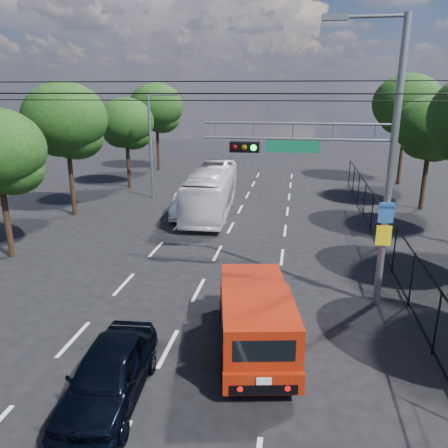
% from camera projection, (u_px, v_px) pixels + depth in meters
% --- Properties ---
extents(lane_markings, '(6.12, 38.00, 0.01)m').
position_uv_depth(lane_markings, '(225.00, 239.00, 22.29)').
color(lane_markings, beige).
rests_on(lane_markings, ground).
extents(signal_mast, '(6.43, 0.39, 9.50)m').
position_uv_depth(signal_mast, '(353.00, 156.00, 14.24)').
color(signal_mast, slate).
rests_on(signal_mast, ground).
extents(streetlight_left, '(2.09, 0.22, 7.08)m').
position_uv_depth(streetlight_left, '(153.00, 142.00, 29.70)').
color(streetlight_left, slate).
rests_on(streetlight_left, ground).
extents(utility_wires, '(22.00, 5.04, 0.74)m').
position_uv_depth(utility_wires, '(200.00, 92.00, 15.30)').
color(utility_wires, black).
rests_on(utility_wires, ground).
extents(fence_right, '(0.06, 34.03, 2.00)m').
position_uv_depth(fence_right, '(389.00, 240.00, 19.04)').
color(fence_right, black).
rests_on(fence_right, ground).
extents(tree_right_d, '(4.32, 4.32, 7.02)m').
position_uv_depth(tree_right_d, '(431.00, 132.00, 26.59)').
color(tree_right_d, black).
rests_on(tree_right_d, ground).
extents(tree_right_e, '(5.28, 5.28, 8.58)m').
position_uv_depth(tree_right_e, '(407.00, 109.00, 33.78)').
color(tree_right_e, black).
rests_on(tree_right_e, ground).
extents(tree_left_c, '(4.80, 4.80, 7.80)m').
position_uv_depth(tree_left_c, '(66.00, 125.00, 25.14)').
color(tree_left_c, black).
rests_on(tree_left_c, ground).
extents(tree_left_d, '(4.20, 4.20, 6.83)m').
position_uv_depth(tree_left_d, '(126.00, 126.00, 32.81)').
color(tree_left_d, black).
rests_on(tree_left_d, ground).
extents(tree_left_e, '(4.92, 4.92, 7.99)m').
position_uv_depth(tree_left_e, '(157.00, 110.00, 40.14)').
color(tree_left_e, black).
rests_on(tree_left_e, ground).
extents(red_pickup, '(2.86, 5.59, 1.99)m').
position_uv_depth(red_pickup, '(255.00, 317.00, 12.50)').
color(red_pickup, black).
rests_on(red_pickup, ground).
extents(navy_hatchback, '(2.00, 4.29, 1.42)m').
position_uv_depth(navy_hatchback, '(109.00, 374.00, 10.55)').
color(navy_hatchback, black).
rests_on(navy_hatchback, ground).
extents(white_bus, '(2.89, 9.94, 2.74)m').
position_uv_depth(white_bus, '(211.00, 190.00, 26.95)').
color(white_bus, silver).
rests_on(white_bus, ground).
extents(white_van, '(1.86, 4.25, 1.36)m').
position_uv_depth(white_van, '(186.00, 205.00, 26.25)').
color(white_van, silver).
rests_on(white_van, ground).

